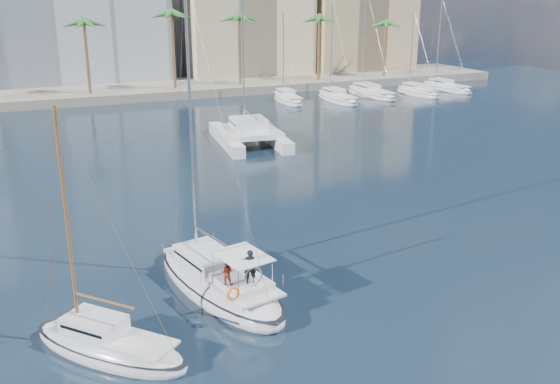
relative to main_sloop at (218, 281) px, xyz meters
name	(u,v)px	position (x,y,z in m)	size (l,w,h in m)	color
ground	(295,256)	(5.38, 2.47, -0.51)	(160.00, 160.00, 0.00)	black
quay	(121,91)	(5.38, 63.47, 0.09)	(120.00, 14.00, 1.20)	gray
building_beige	(243,18)	(27.38, 72.47, 9.49)	(20.00, 14.00, 20.00)	beige
building_tan_right	(356,22)	(47.38, 70.47, 8.49)	(18.00, 12.00, 18.00)	tan
palm_centre	(120,23)	(5.38, 59.47, 9.77)	(3.60, 3.60, 12.30)	brown
palm_right	(346,18)	(39.38, 59.47, 9.77)	(3.60, 3.60, 12.30)	brown
main_sloop	(218,281)	(0.00, 0.00, 0.00)	(5.69, 11.38, 16.18)	silver
small_sloop	(109,345)	(-6.00, -3.76, -0.10)	(6.93, 7.36, 11.06)	silver
catamaran	(249,132)	(12.41, 29.27, 0.63)	(7.10, 12.30, 17.15)	silver
seagull	(240,246)	(2.11, 2.67, 0.52)	(1.19, 0.51, 0.22)	silver
moored_yacht_a	(288,102)	(25.38, 49.47, -0.51)	(2.72, 9.35, 11.90)	silver
moored_yacht_b	(337,101)	(31.88, 47.47, -0.51)	(3.14, 10.78, 13.72)	silver
moored_yacht_c	(371,96)	(38.38, 49.47, -0.51)	(3.55, 12.21, 15.54)	silver
moored_yacht_d	(417,95)	(44.88, 47.47, -0.51)	(2.72, 9.35, 11.90)	silver
moored_yacht_e	(445,90)	(51.38, 49.47, -0.51)	(3.14, 10.78, 13.72)	silver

